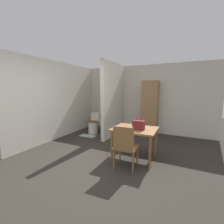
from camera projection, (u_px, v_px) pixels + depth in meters
The scene contains 10 objects.
ground_plane at pixel (92, 171), 2.98m from camera, with size 16.00×16.00×0.00m, color #2D2823.
wall_back at pixel (139, 99), 5.75m from camera, with size 5.30×0.12×2.50m.
wall_left at pixel (64, 100), 5.20m from camera, with size 0.12×4.26×2.50m.
partition_wall at pixel (114, 100), 5.23m from camera, with size 0.12×1.68×2.50m.
dining_table at pixel (135, 132), 3.47m from camera, with size 0.98×0.78×0.72m.
wooden_chair at pixel (125, 145), 3.03m from camera, with size 0.49×0.49×0.90m.
toilet at pixel (94, 124), 5.55m from camera, with size 0.36×0.51×0.75m.
handbag at pixel (139, 125), 3.32m from camera, with size 0.26×0.14×0.28m.
wooden_cabinet at pixel (150, 108), 5.33m from camera, with size 0.54×0.44×1.91m.
bath_mat at pixel (88, 136), 5.23m from camera, with size 0.57×0.29×0.01m.
Camera 1 is at (1.58, -2.32, 1.60)m, focal length 24.00 mm.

